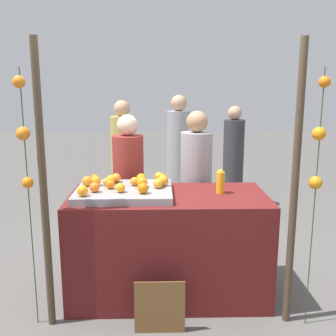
{
  "coord_description": "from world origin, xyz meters",
  "views": [
    {
      "loc": [
        -0.08,
        -3.27,
        1.83
      ],
      "look_at": [
        0.0,
        0.15,
        1.11
      ],
      "focal_mm": 42.62,
      "sensor_mm": 36.0,
      "label": 1
    }
  ],
  "objects_px": {
    "chalkboard_sign": "(160,308)",
    "vendor_right": "(196,194)",
    "orange_0": "(163,181)",
    "juice_bottle": "(220,182)",
    "orange_1": "(87,181)",
    "vendor_left": "(129,196)",
    "stall_counter": "(168,245)"
  },
  "relations": [
    {
      "from": "chalkboard_sign",
      "to": "vendor_right",
      "type": "height_order",
      "value": "vendor_right"
    },
    {
      "from": "orange_0",
      "to": "juice_bottle",
      "type": "height_order",
      "value": "juice_bottle"
    },
    {
      "from": "orange_1",
      "to": "chalkboard_sign",
      "type": "height_order",
      "value": "orange_1"
    },
    {
      "from": "juice_bottle",
      "to": "vendor_left",
      "type": "bearing_deg",
      "value": 144.27
    },
    {
      "from": "orange_0",
      "to": "vendor_right",
      "type": "bearing_deg",
      "value": 58.88
    },
    {
      "from": "vendor_left",
      "to": "juice_bottle",
      "type": "bearing_deg",
      "value": -35.73
    },
    {
      "from": "vendor_right",
      "to": "juice_bottle",
      "type": "bearing_deg",
      "value": -75.56
    },
    {
      "from": "chalkboard_sign",
      "to": "vendor_left",
      "type": "xyz_separation_m",
      "value": [
        -0.31,
        1.22,
        0.52
      ]
    },
    {
      "from": "orange_1",
      "to": "orange_0",
      "type": "bearing_deg",
      "value": -0.75
    },
    {
      "from": "orange_0",
      "to": "chalkboard_sign",
      "type": "relative_size",
      "value": 0.22
    },
    {
      "from": "vendor_left",
      "to": "orange_1",
      "type": "bearing_deg",
      "value": -119.14
    },
    {
      "from": "stall_counter",
      "to": "chalkboard_sign",
      "type": "relative_size",
      "value": 3.94
    },
    {
      "from": "orange_0",
      "to": "orange_1",
      "type": "distance_m",
      "value": 0.65
    },
    {
      "from": "stall_counter",
      "to": "orange_0",
      "type": "bearing_deg",
      "value": 124.83
    },
    {
      "from": "stall_counter",
      "to": "orange_1",
      "type": "height_order",
      "value": "orange_1"
    },
    {
      "from": "vendor_left",
      "to": "chalkboard_sign",
      "type": "bearing_deg",
      "value": -75.89
    },
    {
      "from": "chalkboard_sign",
      "to": "vendor_right",
      "type": "distance_m",
      "value": 1.38
    },
    {
      "from": "vendor_left",
      "to": "vendor_right",
      "type": "relative_size",
      "value": 0.98
    },
    {
      "from": "chalkboard_sign",
      "to": "vendor_left",
      "type": "bearing_deg",
      "value": 104.11
    },
    {
      "from": "stall_counter",
      "to": "vendor_left",
      "type": "distance_m",
      "value": 0.79
    },
    {
      "from": "vendor_right",
      "to": "orange_0",
      "type": "bearing_deg",
      "value": -121.12
    },
    {
      "from": "orange_1",
      "to": "vendor_right",
      "type": "bearing_deg",
      "value": 29.17
    },
    {
      "from": "stall_counter",
      "to": "vendor_right",
      "type": "distance_m",
      "value": 0.75
    },
    {
      "from": "orange_0",
      "to": "orange_1",
      "type": "height_order",
      "value": "orange_0"
    },
    {
      "from": "juice_bottle",
      "to": "orange_0",
      "type": "bearing_deg",
      "value": 176.63
    },
    {
      "from": "juice_bottle",
      "to": "chalkboard_sign",
      "type": "height_order",
      "value": "juice_bottle"
    },
    {
      "from": "juice_bottle",
      "to": "chalkboard_sign",
      "type": "xyz_separation_m",
      "value": [
        -0.53,
        -0.62,
        -0.8
      ]
    },
    {
      "from": "vendor_right",
      "to": "orange_1",
      "type": "bearing_deg",
      "value": -150.83
    },
    {
      "from": "orange_1",
      "to": "juice_bottle",
      "type": "height_order",
      "value": "juice_bottle"
    },
    {
      "from": "vendor_right",
      "to": "chalkboard_sign",
      "type": "bearing_deg",
      "value": -107.12
    },
    {
      "from": "orange_0",
      "to": "vendor_left",
      "type": "distance_m",
      "value": 0.73
    },
    {
      "from": "stall_counter",
      "to": "orange_1",
      "type": "bearing_deg",
      "value": 173.99
    }
  ]
}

